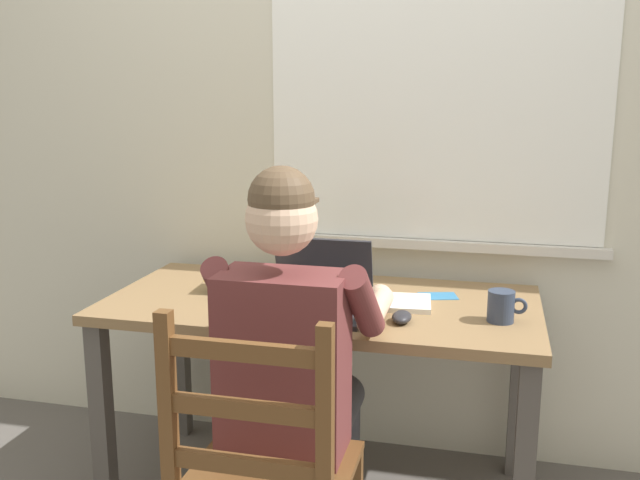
{
  "coord_description": "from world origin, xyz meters",
  "views": [
    {
      "loc": [
        0.55,
        -2.26,
        1.44
      ],
      "look_at": [
        0.01,
        -0.05,
        0.95
      ],
      "focal_mm": 39.73,
      "sensor_mm": 36.0,
      "label": 1
    }
  ],
  "objects_px": {
    "book_stack_main": "(235,281)",
    "landscape_photo_print": "(438,296)",
    "coffee_mug_dark": "(502,306)",
    "laptop": "(317,295)",
    "coffee_mug_white": "(293,266)",
    "desk": "(321,326)",
    "computer_mouse": "(402,317)",
    "seated_person": "(294,358)"
  },
  "relations": [
    {
      "from": "coffee_mug_dark",
      "to": "desk",
      "type": "bearing_deg",
      "value": 171.13
    },
    {
      "from": "coffee_mug_dark",
      "to": "landscape_photo_print",
      "type": "bearing_deg",
      "value": 132.86
    },
    {
      "from": "coffee_mug_white",
      "to": "book_stack_main",
      "type": "distance_m",
      "value": 0.27
    },
    {
      "from": "desk",
      "to": "computer_mouse",
      "type": "xyz_separation_m",
      "value": [
        0.3,
        -0.17,
        0.11
      ]
    },
    {
      "from": "laptop",
      "to": "book_stack_main",
      "type": "bearing_deg",
      "value": 156.22
    },
    {
      "from": "landscape_photo_print",
      "to": "book_stack_main",
      "type": "bearing_deg",
      "value": 173.42
    },
    {
      "from": "desk",
      "to": "landscape_photo_print",
      "type": "bearing_deg",
      "value": 19.32
    },
    {
      "from": "computer_mouse",
      "to": "landscape_photo_print",
      "type": "xyz_separation_m",
      "value": [
        0.09,
        0.31,
        -0.02
      ]
    },
    {
      "from": "laptop",
      "to": "book_stack_main",
      "type": "xyz_separation_m",
      "value": [
        -0.34,
        0.15,
        -0.02
      ]
    },
    {
      "from": "desk",
      "to": "coffee_mug_dark",
      "type": "height_order",
      "value": "coffee_mug_dark"
    },
    {
      "from": "seated_person",
      "to": "computer_mouse",
      "type": "xyz_separation_m",
      "value": [
        0.27,
        0.26,
        0.06
      ]
    },
    {
      "from": "laptop",
      "to": "coffee_mug_white",
      "type": "bearing_deg",
      "value": 116.87
    },
    {
      "from": "book_stack_main",
      "to": "landscape_photo_print",
      "type": "bearing_deg",
      "value": 8.48
    },
    {
      "from": "laptop",
      "to": "landscape_photo_print",
      "type": "height_order",
      "value": "laptop"
    },
    {
      "from": "computer_mouse",
      "to": "landscape_photo_print",
      "type": "height_order",
      "value": "computer_mouse"
    },
    {
      "from": "computer_mouse",
      "to": "seated_person",
      "type": "bearing_deg",
      "value": -136.39
    },
    {
      "from": "book_stack_main",
      "to": "laptop",
      "type": "bearing_deg",
      "value": -23.78
    },
    {
      "from": "seated_person",
      "to": "landscape_photo_print",
      "type": "height_order",
      "value": "seated_person"
    },
    {
      "from": "laptop",
      "to": "desk",
      "type": "bearing_deg",
      "value": 97.52
    },
    {
      "from": "laptop",
      "to": "book_stack_main",
      "type": "height_order",
      "value": "laptop"
    },
    {
      "from": "seated_person",
      "to": "computer_mouse",
      "type": "height_order",
      "value": "seated_person"
    },
    {
      "from": "desk",
      "to": "coffee_mug_white",
      "type": "height_order",
      "value": "coffee_mug_white"
    },
    {
      "from": "computer_mouse",
      "to": "coffee_mug_white",
      "type": "xyz_separation_m",
      "value": [
        -0.47,
        0.42,
        0.03
      ]
    },
    {
      "from": "seated_person",
      "to": "book_stack_main",
      "type": "xyz_separation_m",
      "value": [
        -0.35,
        0.46,
        0.08
      ]
    },
    {
      "from": "desk",
      "to": "coffee_mug_dark",
      "type": "bearing_deg",
      "value": -8.87
    },
    {
      "from": "coffee_mug_white",
      "to": "book_stack_main",
      "type": "xyz_separation_m",
      "value": [
        -0.16,
        -0.21,
        -0.01
      ]
    },
    {
      "from": "desk",
      "to": "book_stack_main",
      "type": "xyz_separation_m",
      "value": [
        -0.32,
        0.03,
        0.13
      ]
    },
    {
      "from": "seated_person",
      "to": "coffee_mug_white",
      "type": "xyz_separation_m",
      "value": [
        -0.19,
        0.68,
        0.09
      ]
    },
    {
      "from": "coffee_mug_dark",
      "to": "laptop",
      "type": "bearing_deg",
      "value": -177.31
    },
    {
      "from": "coffee_mug_white",
      "to": "desk",
      "type": "bearing_deg",
      "value": -55.33
    },
    {
      "from": "seated_person",
      "to": "computer_mouse",
      "type": "bearing_deg",
      "value": 43.61
    },
    {
      "from": "laptop",
      "to": "coffee_mug_dark",
      "type": "distance_m",
      "value": 0.58
    },
    {
      "from": "computer_mouse",
      "to": "coffee_mug_dark",
      "type": "xyz_separation_m",
      "value": [
        0.3,
        0.08,
        0.03
      ]
    },
    {
      "from": "seated_person",
      "to": "coffee_mug_dark",
      "type": "relative_size",
      "value": 10.37
    },
    {
      "from": "desk",
      "to": "laptop",
      "type": "relative_size",
      "value": 4.43
    },
    {
      "from": "coffee_mug_dark",
      "to": "book_stack_main",
      "type": "relative_size",
      "value": 0.63
    },
    {
      "from": "landscape_photo_print",
      "to": "coffee_mug_dark",
      "type": "bearing_deg",
      "value": -62.19
    },
    {
      "from": "coffee_mug_white",
      "to": "laptop",
      "type": "bearing_deg",
      "value": -63.13
    },
    {
      "from": "seated_person",
      "to": "book_stack_main",
      "type": "bearing_deg",
      "value": 127.07
    },
    {
      "from": "laptop",
      "to": "coffee_mug_white",
      "type": "distance_m",
      "value": 0.41
    },
    {
      "from": "laptop",
      "to": "landscape_photo_print",
      "type": "distance_m",
      "value": 0.45
    },
    {
      "from": "book_stack_main",
      "to": "coffee_mug_white",
      "type": "bearing_deg",
      "value": 54.09
    }
  ]
}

